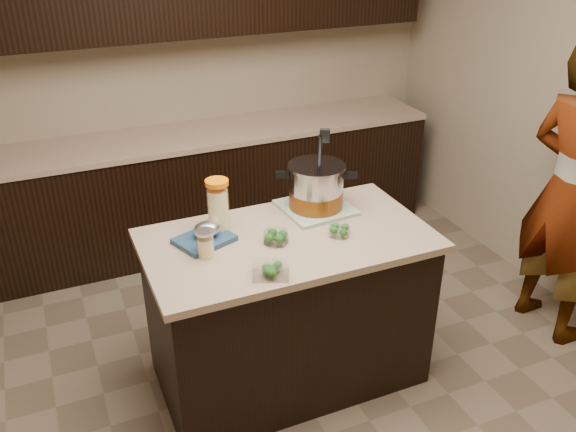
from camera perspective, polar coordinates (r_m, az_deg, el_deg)
name	(u,v)px	position (r m, az deg, el deg)	size (l,w,h in m)	color
ground_plane	(288,373)	(3.62, 0.00, -14.49)	(4.00, 4.00, 0.00)	brown
room_shell	(288,78)	(2.78, 0.00, 12.82)	(4.04, 4.04, 2.72)	tan
back_cabinets	(195,126)	(4.59, -8.71, 8.37)	(3.60, 0.63, 2.33)	black
island	(288,309)	(3.33, 0.00, -8.69)	(1.46, 0.81, 0.90)	black
dish_towel	(316,208)	(3.36, 2.61, 0.78)	(0.36, 0.36, 0.02)	#5C8358
stock_pot	(316,189)	(3.31, 2.66, 2.54)	(0.41, 0.41, 0.44)	#B7B7BC
lemonade_pitcher	(218,209)	(3.09, -6.54, 0.70)	(0.13, 0.13, 0.29)	#F3DE94
mason_jar	(206,244)	(2.92, -7.73, -2.63)	(0.11, 0.11, 0.15)	#F3DE94
broccoli_tub_left	(276,238)	(3.03, -1.14, -2.05)	(0.15, 0.15, 0.06)	silver
broccoli_tub_right	(339,231)	(3.10, 4.81, -1.42)	(0.13, 0.13, 0.05)	silver
broccoli_tub_rect	(271,271)	(2.77, -1.64, -5.14)	(0.20, 0.17, 0.06)	silver
blue_tray	(205,236)	(3.06, -7.73, -1.83)	(0.32, 0.29, 0.10)	navy
person	(573,194)	(3.87, 25.12, 1.92)	(0.67, 0.44, 1.83)	gray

